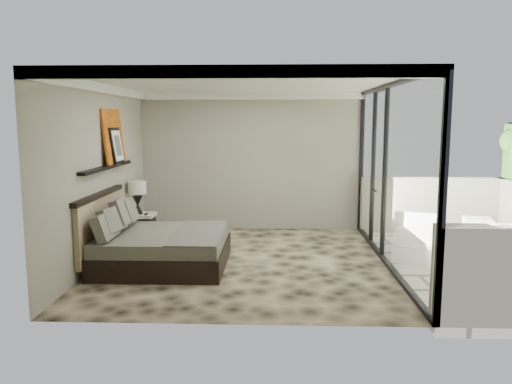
{
  "coord_description": "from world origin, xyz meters",
  "views": [
    {
      "loc": [
        0.48,
        -7.72,
        2.22
      ],
      "look_at": [
        0.18,
        0.4,
        1.07
      ],
      "focal_mm": 35.0,
      "sensor_mm": 36.0,
      "label": 1
    }
  ],
  "objects_px": {
    "nightstand": "(142,228)",
    "ottoman": "(477,230)",
    "bed": "(157,245)",
    "table_lamp": "(137,193)",
    "lounger": "(415,242)"
  },
  "relations": [
    {
      "from": "table_lamp",
      "to": "lounger",
      "type": "bearing_deg",
      "value": -7.23
    },
    {
      "from": "table_lamp",
      "to": "ottoman",
      "type": "height_order",
      "value": "table_lamp"
    },
    {
      "from": "bed",
      "to": "ottoman",
      "type": "relative_size",
      "value": 4.24
    },
    {
      "from": "bed",
      "to": "nightstand",
      "type": "bearing_deg",
      "value": 112.21
    },
    {
      "from": "nightstand",
      "to": "table_lamp",
      "type": "bearing_deg",
      "value": -139.69
    },
    {
      "from": "table_lamp",
      "to": "ottoman",
      "type": "distance_m",
      "value": 6.31
    },
    {
      "from": "nightstand",
      "to": "table_lamp",
      "type": "distance_m",
      "value": 0.68
    },
    {
      "from": "nightstand",
      "to": "table_lamp",
      "type": "xyz_separation_m",
      "value": [
        -0.06,
        -0.04,
        0.67
      ]
    },
    {
      "from": "nightstand",
      "to": "lounger",
      "type": "relative_size",
      "value": 0.29
    },
    {
      "from": "nightstand",
      "to": "ottoman",
      "type": "distance_m",
      "value": 6.21
    },
    {
      "from": "bed",
      "to": "ottoman",
      "type": "height_order",
      "value": "bed"
    },
    {
      "from": "table_lamp",
      "to": "nightstand",
      "type": "bearing_deg",
      "value": 37.25
    },
    {
      "from": "bed",
      "to": "lounger",
      "type": "height_order",
      "value": "bed"
    },
    {
      "from": "nightstand",
      "to": "ottoman",
      "type": "xyz_separation_m",
      "value": [
        6.21,
        0.06,
        -0.0
      ]
    },
    {
      "from": "nightstand",
      "to": "bed",
      "type": "bearing_deg",
      "value": -64.73
    }
  ]
}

